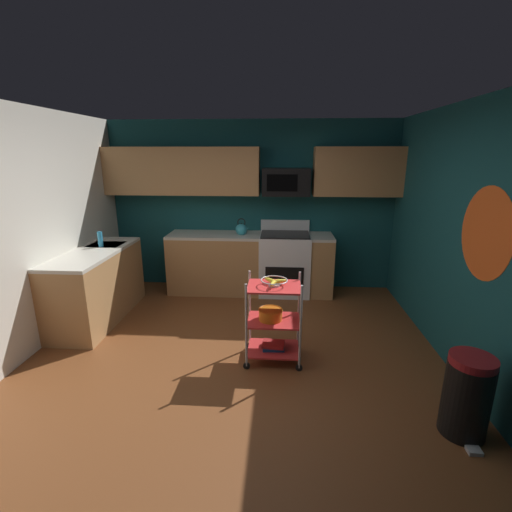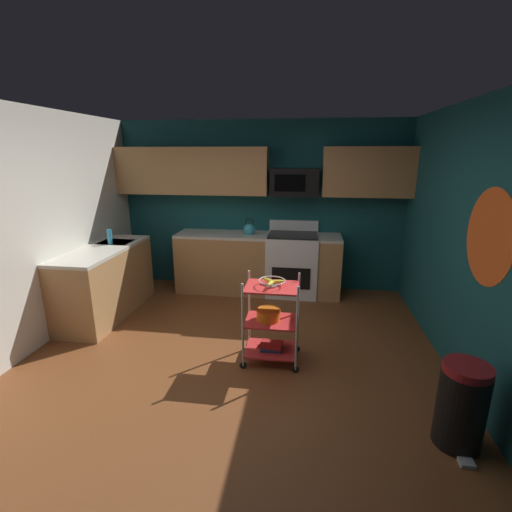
{
  "view_description": "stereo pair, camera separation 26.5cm",
  "coord_description": "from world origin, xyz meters",
  "px_view_note": "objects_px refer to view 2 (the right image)",
  "views": [
    {
      "loc": [
        0.46,
        -3.29,
        2.11
      ],
      "look_at": [
        0.2,
        0.44,
        1.05
      ],
      "focal_mm": 25.53,
      "sensor_mm": 36.0,
      "label": 1
    },
    {
      "loc": [
        0.72,
        -3.26,
        2.11
      ],
      "look_at": [
        0.2,
        0.44,
        1.05
      ],
      "focal_mm": 25.53,
      "sensor_mm": 36.0,
      "label": 2
    }
  ],
  "objects_px": {
    "microwave": "(295,182)",
    "rolling_cart": "(271,321)",
    "fruit_bowl": "(272,282)",
    "kettle": "(249,229)",
    "book_stack": "(271,346)",
    "oven_range": "(292,264)",
    "mixing_bowl_large": "(268,314)",
    "trash_can": "(461,405)",
    "dish_soap_bottle": "(110,237)"
  },
  "relations": [
    {
      "from": "microwave",
      "to": "kettle",
      "type": "relative_size",
      "value": 2.65
    },
    {
      "from": "dish_soap_bottle",
      "to": "oven_range",
      "type": "bearing_deg",
      "value": 20.15
    },
    {
      "from": "mixing_bowl_large",
      "to": "dish_soap_bottle",
      "type": "xyz_separation_m",
      "value": [
        -2.27,
        1.07,
        0.5
      ]
    },
    {
      "from": "mixing_bowl_large",
      "to": "kettle",
      "type": "relative_size",
      "value": 0.95
    },
    {
      "from": "oven_range",
      "to": "book_stack",
      "type": "height_order",
      "value": "oven_range"
    },
    {
      "from": "kettle",
      "to": "trash_can",
      "type": "height_order",
      "value": "kettle"
    },
    {
      "from": "oven_range",
      "to": "mixing_bowl_large",
      "type": "relative_size",
      "value": 4.37
    },
    {
      "from": "mixing_bowl_large",
      "to": "book_stack",
      "type": "relative_size",
      "value": 1.03
    },
    {
      "from": "rolling_cart",
      "to": "trash_can",
      "type": "relative_size",
      "value": 1.39
    },
    {
      "from": "fruit_bowl",
      "to": "kettle",
      "type": "bearing_deg",
      "value": 105.32
    },
    {
      "from": "microwave",
      "to": "kettle",
      "type": "xyz_separation_m",
      "value": [
        -0.66,
        -0.11,
        -0.7
      ]
    },
    {
      "from": "trash_can",
      "to": "rolling_cart",
      "type": "bearing_deg",
      "value": 147.58
    },
    {
      "from": "oven_range",
      "to": "book_stack",
      "type": "relative_size",
      "value": 4.49
    },
    {
      "from": "book_stack",
      "to": "microwave",
      "type": "bearing_deg",
      "value": 86.6
    },
    {
      "from": "rolling_cart",
      "to": "kettle",
      "type": "relative_size",
      "value": 3.47
    },
    {
      "from": "kettle",
      "to": "microwave",
      "type": "bearing_deg",
      "value": 9.33
    },
    {
      "from": "rolling_cart",
      "to": "mixing_bowl_large",
      "type": "bearing_deg",
      "value": 180.0
    },
    {
      "from": "fruit_bowl",
      "to": "oven_range",
      "type": "bearing_deg",
      "value": 86.4
    },
    {
      "from": "trash_can",
      "to": "fruit_bowl",
      "type": "bearing_deg",
      "value": 147.58
    },
    {
      "from": "book_stack",
      "to": "rolling_cart",
      "type": "bearing_deg",
      "value": 180.0
    },
    {
      "from": "fruit_bowl",
      "to": "kettle",
      "type": "height_order",
      "value": "kettle"
    },
    {
      "from": "dish_soap_bottle",
      "to": "fruit_bowl",
      "type": "bearing_deg",
      "value": -24.94
    },
    {
      "from": "oven_range",
      "to": "dish_soap_bottle",
      "type": "xyz_separation_m",
      "value": [
        -2.43,
        -0.89,
        0.54
      ]
    },
    {
      "from": "oven_range",
      "to": "microwave",
      "type": "xyz_separation_m",
      "value": [
        -0.0,
        0.1,
        1.22
      ]
    },
    {
      "from": "rolling_cart",
      "to": "trash_can",
      "type": "xyz_separation_m",
      "value": [
        1.49,
        -0.95,
        -0.13
      ]
    },
    {
      "from": "trash_can",
      "to": "mixing_bowl_large",
      "type": "bearing_deg",
      "value": 148.16
    },
    {
      "from": "microwave",
      "to": "dish_soap_bottle",
      "type": "distance_m",
      "value": 2.71
    },
    {
      "from": "oven_range",
      "to": "kettle",
      "type": "bearing_deg",
      "value": -179.67
    },
    {
      "from": "dish_soap_bottle",
      "to": "kettle",
      "type": "bearing_deg",
      "value": 26.64
    },
    {
      "from": "microwave",
      "to": "book_stack",
      "type": "height_order",
      "value": "microwave"
    },
    {
      "from": "book_stack",
      "to": "trash_can",
      "type": "distance_m",
      "value": 1.78
    },
    {
      "from": "microwave",
      "to": "fruit_bowl",
      "type": "height_order",
      "value": "microwave"
    },
    {
      "from": "kettle",
      "to": "book_stack",
      "type": "bearing_deg",
      "value": -74.68
    },
    {
      "from": "kettle",
      "to": "oven_range",
      "type": "bearing_deg",
      "value": 0.33
    },
    {
      "from": "dish_soap_bottle",
      "to": "trash_can",
      "type": "relative_size",
      "value": 0.3
    },
    {
      "from": "microwave",
      "to": "rolling_cart",
      "type": "bearing_deg",
      "value": -93.4
    },
    {
      "from": "microwave",
      "to": "mixing_bowl_large",
      "type": "height_order",
      "value": "microwave"
    },
    {
      "from": "book_stack",
      "to": "kettle",
      "type": "bearing_deg",
      "value": 105.32
    },
    {
      "from": "fruit_bowl",
      "to": "kettle",
      "type": "xyz_separation_m",
      "value": [
        -0.54,
        1.96,
        0.12
      ]
    },
    {
      "from": "rolling_cart",
      "to": "trash_can",
      "type": "distance_m",
      "value": 1.77
    },
    {
      "from": "rolling_cart",
      "to": "book_stack",
      "type": "bearing_deg",
      "value": 0.0
    },
    {
      "from": "mixing_bowl_large",
      "to": "trash_can",
      "type": "xyz_separation_m",
      "value": [
        1.53,
        -0.95,
        -0.19
      ]
    },
    {
      "from": "oven_range",
      "to": "kettle",
      "type": "height_order",
      "value": "kettle"
    },
    {
      "from": "fruit_bowl",
      "to": "book_stack",
      "type": "height_order",
      "value": "fruit_bowl"
    },
    {
      "from": "oven_range",
      "to": "fruit_bowl",
      "type": "relative_size",
      "value": 4.04
    },
    {
      "from": "mixing_bowl_large",
      "to": "fruit_bowl",
      "type": "bearing_deg",
      "value": 0.0
    },
    {
      "from": "dish_soap_bottle",
      "to": "microwave",
      "type": "bearing_deg",
      "value": 22.3
    },
    {
      "from": "book_stack",
      "to": "dish_soap_bottle",
      "type": "relative_size",
      "value": 1.23
    },
    {
      "from": "fruit_bowl",
      "to": "trash_can",
      "type": "height_order",
      "value": "fruit_bowl"
    },
    {
      "from": "dish_soap_bottle",
      "to": "mixing_bowl_large",
      "type": "bearing_deg",
      "value": -25.27
    }
  ]
}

